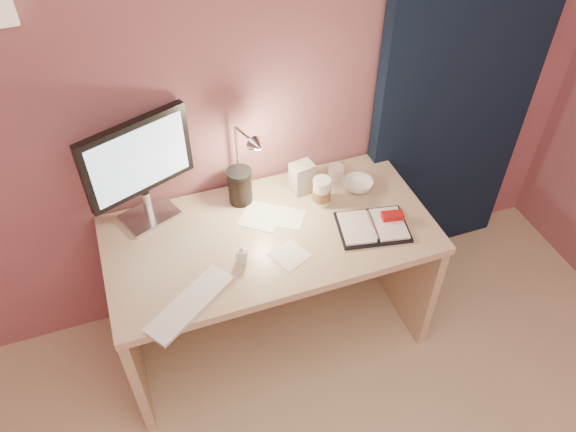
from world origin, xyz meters
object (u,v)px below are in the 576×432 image
object	(u,v)px
monitor	(138,164)
coffee_cup	(321,192)
product_box	(302,177)
planner	(374,226)
desk	(266,255)
keyboard	(190,304)
dark_jar	(240,188)
clear_cup	(336,178)
lotion_bottle	(242,252)
bowl	(358,185)
desk_lamp	(236,163)

from	to	relation	value
monitor	coffee_cup	bearing A→B (deg)	-34.11
product_box	planner	bearing A→B (deg)	-69.17
desk	keyboard	distance (m)	0.58
coffee_cup	dark_jar	size ratio (longest dim) A/B	0.89
desk	clear_cup	xyz separation A→B (m)	(0.37, 0.10, 0.29)
coffee_cup	lotion_bottle	size ratio (longest dim) A/B	1.48
bowl	desk_lamp	xyz separation A→B (m)	(-0.55, 0.08, 0.21)
coffee_cup	lotion_bottle	world-z (taller)	coffee_cup
bowl	product_box	xyz separation A→B (m)	(-0.25, 0.08, 0.05)
planner	lotion_bottle	bearing A→B (deg)	-170.28
keyboard	desk_lamp	size ratio (longest dim) A/B	1.04
monitor	keyboard	bearing A→B (deg)	-104.85
clear_cup	dark_jar	world-z (taller)	dark_jar
monitor	coffee_cup	size ratio (longest dim) A/B	3.71
clear_cup	bowl	xyz separation A→B (m)	(0.10, -0.04, -0.04)
coffee_cup	product_box	size ratio (longest dim) A/B	0.92
dark_jar	desk_lamp	bearing A→B (deg)	-130.12
monitor	lotion_bottle	world-z (taller)	monitor
monitor	planner	distance (m)	1.02
desk_lamp	desk	bearing A→B (deg)	-81.51
lotion_bottle	monitor	bearing A→B (deg)	129.35
desk	product_box	xyz separation A→B (m)	(0.22, 0.14, 0.30)
planner	bowl	distance (m)	0.26
clear_cup	product_box	bearing A→B (deg)	164.84
coffee_cup	product_box	bearing A→B (deg)	113.92
desk	product_box	distance (m)	0.40
planner	coffee_cup	size ratio (longest dim) A/B	2.48
planner	bowl	size ratio (longest dim) A/B	2.42
planner	keyboard	bearing A→B (deg)	-159.63
monitor	coffee_cup	world-z (taller)	monitor
desk	desk_lamp	bearing A→B (deg)	117.73
bowl	coffee_cup	bearing A→B (deg)	-170.06
coffee_cup	product_box	world-z (taller)	product_box
keyboard	coffee_cup	bearing A→B (deg)	-6.74
desk	coffee_cup	size ratio (longest dim) A/B	10.41
clear_cup	bowl	bearing A→B (deg)	-20.55
planner	dark_jar	bearing A→B (deg)	154.67
planner	desk	bearing A→B (deg)	166.10
keyboard	bowl	distance (m)	0.96
desk	dark_jar	size ratio (longest dim) A/B	9.23
keyboard	product_box	xyz separation A→B (m)	(0.63, 0.48, 0.07)
coffee_cup	desk_lamp	world-z (taller)	desk_lamp
clear_cup	lotion_bottle	world-z (taller)	clear_cup
keyboard	desk	bearing A→B (deg)	5.02
keyboard	coffee_cup	xyz separation A→B (m)	(0.68, 0.36, 0.06)
planner	clear_cup	distance (m)	0.31
planner	desk_lamp	world-z (taller)	desk_lamp
keyboard	product_box	distance (m)	0.79
bowl	dark_jar	distance (m)	0.55
lotion_bottle	planner	bearing A→B (deg)	-1.15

